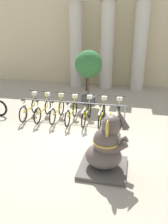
{
  "coord_description": "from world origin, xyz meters",
  "views": [
    {
      "loc": [
        1.67,
        -6.03,
        3.42
      ],
      "look_at": [
        0.23,
        0.3,
        1.0
      ],
      "focal_mm": 35.0,
      "sensor_mm": 36.0,
      "label": 1
    }
  ],
  "objects": [
    {
      "name": "bicycle_0",
      "position": [
        -2.45,
        1.86,
        0.4
      ],
      "size": [
        0.48,
        1.74,
        1.03
      ],
      "color": "black",
      "rests_on": "ground_plane"
    },
    {
      "name": "column_middle",
      "position": [
        0.0,
        7.6,
        2.62
      ],
      "size": [
        0.98,
        0.98,
        5.16
      ],
      "color": "#BCB7A8",
      "rests_on": "ground_plane"
    },
    {
      "name": "bicycle_1",
      "position": [
        -1.84,
        1.84,
        0.4
      ],
      "size": [
        0.48,
        1.74,
        1.03
      ],
      "color": "black",
      "rests_on": "ground_plane"
    },
    {
      "name": "bicycle_5",
      "position": [
        0.6,
        1.84,
        0.4
      ],
      "size": [
        0.48,
        1.74,
        1.03
      ],
      "color": "black",
      "rests_on": "ground_plane"
    },
    {
      "name": "elephant_statue",
      "position": [
        1.13,
        -1.19,
        0.62
      ],
      "size": [
        1.22,
        1.22,
        1.83
      ],
      "color": "#4C4742",
      "rests_on": "ground_plane"
    },
    {
      "name": "column_left",
      "position": [
        -1.92,
        7.6,
        2.62
      ],
      "size": [
        0.98,
        0.98,
        5.16
      ],
      "color": "#BCB7A8",
      "rests_on": "ground_plane"
    },
    {
      "name": "potted_tree",
      "position": [
        -0.44,
        4.2,
        1.8
      ],
      "size": [
        1.3,
        1.3,
        2.6
      ],
      "color": "#4C4C4C",
      "rests_on": "ground_plane"
    },
    {
      "name": "column_right",
      "position": [
        1.92,
        7.6,
        2.62
      ],
      "size": [
        0.98,
        0.98,
        5.16
      ],
      "color": "#BCB7A8",
      "rests_on": "ground_plane"
    },
    {
      "name": "bicycle_4",
      "position": [
        -0.01,
        1.87,
        0.4
      ],
      "size": [
        0.48,
        1.74,
        1.03
      ],
      "color": "black",
      "rests_on": "ground_plane"
    },
    {
      "name": "bicycle_2",
      "position": [
        -1.23,
        1.86,
        0.4
      ],
      "size": [
        0.48,
        1.74,
        1.03
      ],
      "color": "black",
      "rests_on": "ground_plane"
    },
    {
      "name": "bicycle_3",
      "position": [
        -0.62,
        1.81,
        0.4
      ],
      "size": [
        0.48,
        1.74,
        1.03
      ],
      "color": "black",
      "rests_on": "ground_plane"
    },
    {
      "name": "person_pedestrian",
      "position": [
        -1.03,
        6.68,
        1.03
      ],
      "size": [
        0.23,
        0.47,
        1.72
      ],
      "color": "#28282D",
      "rests_on": "ground_plane"
    },
    {
      "name": "building_facade",
      "position": [
        0.0,
        8.6,
        3.0
      ],
      "size": [
        20.0,
        0.2,
        6.0
      ],
      "color": "#C6B78E",
      "rests_on": "ground_plane"
    },
    {
      "name": "bicycle_6",
      "position": [
        1.21,
        1.84,
        0.4
      ],
      "size": [
        0.48,
        1.74,
        1.03
      ],
      "color": "black",
      "rests_on": "ground_plane"
    },
    {
      "name": "bike_rack",
      "position": [
        -0.62,
        1.95,
        0.62
      ],
      "size": [
        4.27,
        0.05,
        0.77
      ],
      "color": "gray",
      "rests_on": "ground_plane"
    },
    {
      "name": "ground_plane",
      "position": [
        0.0,
        0.0,
        0.0
      ],
      "size": [
        60.0,
        60.0,
        0.0
      ],
      "primitive_type": "plane",
      "color": "#9E937F"
    }
  ]
}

